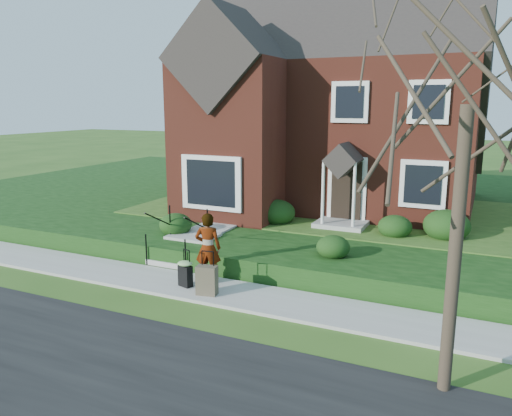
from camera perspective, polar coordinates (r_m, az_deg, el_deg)
The scene contains 12 objects.
ground at distance 12.28m, azimuth -2.81°, elevation -9.93°, with size 120.00×120.00×0.00m, color #2D5119.
street at distance 8.66m, azimuth -19.46°, elevation -20.59°, with size 60.00×6.00×0.01m, color black.
sidewalk at distance 12.27m, azimuth -2.81°, elevation -9.76°, with size 60.00×1.60×0.08m, color #9E9B93.
terrace at distance 21.45m, azimuth 20.83°, elevation -0.37°, with size 44.00×20.00×0.60m, color black.
walkway at distance 17.44m, azimuth -2.48°, elevation -1.16°, with size 1.20×6.00×0.06m, color #9E9B93.
main_house at distance 20.47m, azimuth 9.46°, elevation 13.69°, with size 10.40×10.20×9.40m.
front_steps at distance 14.84m, azimuth -8.09°, elevation -4.22°, with size 1.40×2.02×1.50m.
foundation_shrubs at distance 16.34m, azimuth 3.98°, elevation -0.56°, with size 10.17×4.34×1.04m.
woman at distance 12.68m, azimuth -5.51°, elevation -4.57°, with size 0.66×0.43×1.81m, color #999999.
suitcase_black at distance 12.62m, azimuth -8.09°, elevation -7.27°, with size 0.46×0.42×0.95m.
suitcase_olive at distance 12.04m, azimuth -5.63°, elevation -8.22°, with size 0.53×0.35×1.06m.
tree_verge at distance 7.95m, azimuth 23.31°, elevation 13.89°, with size 4.97×4.97×7.11m.
Camera 1 is at (5.34, -10.08, 4.56)m, focal length 35.00 mm.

